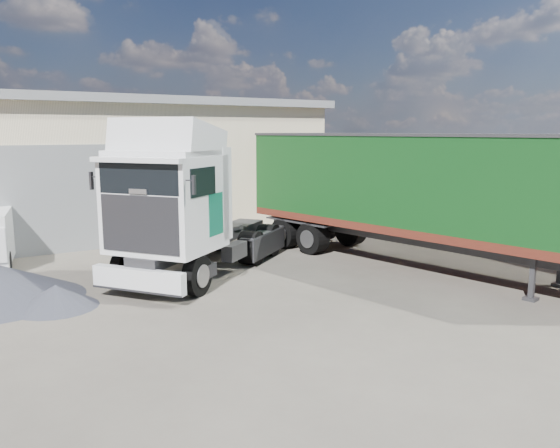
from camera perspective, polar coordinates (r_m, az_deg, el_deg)
ground at (r=11.21m, az=-2.20°, el=-11.47°), size 120.00×120.00×0.00m
brick_boundary_wall at (r=22.66m, az=15.75°, el=2.25°), size 0.35×26.00×2.50m
tractor_unit at (r=14.95m, az=-10.03°, el=1.07°), size 6.60×5.78×4.37m
box_trailer at (r=16.71m, az=14.08°, el=3.84°), size 4.83×12.22×3.98m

